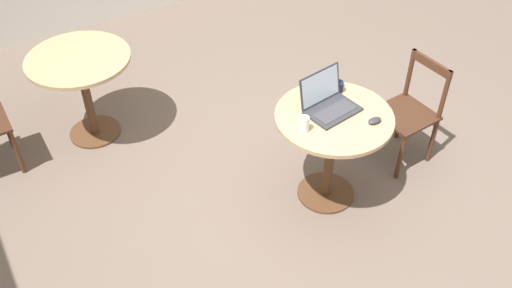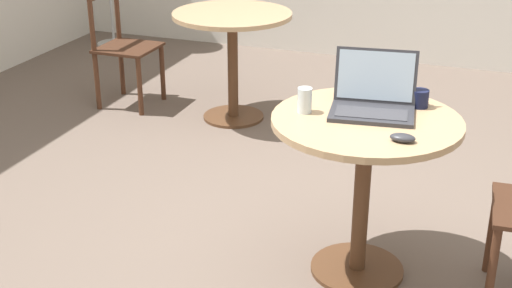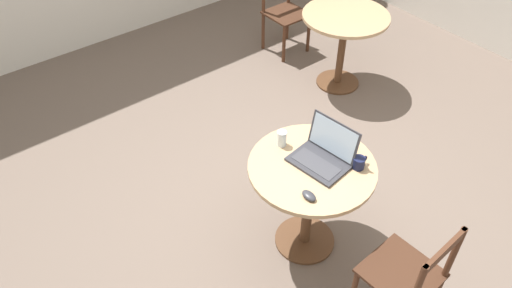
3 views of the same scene
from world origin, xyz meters
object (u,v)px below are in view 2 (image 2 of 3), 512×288
object	(u,v)px
laptop	(373,101)
mug	(420,98)
cafe_table_mid	(232,36)
drinking_glass	(305,100)
chair_mid_back	(123,47)
cafe_table_near	(364,154)
mouse	(403,138)

from	to	relation	value
laptop	mug	distance (m)	0.22
cafe_table_mid	drinking_glass	world-z (taller)	drinking_glass
cafe_table_mid	chair_mid_back	size ratio (longest dim) A/B	0.94
cafe_table_near	chair_mid_back	distance (m)	2.65
mouse	drinking_glass	xyz separation A→B (m)	(0.17, 0.45, 0.04)
cafe_table_mid	laptop	xyz separation A→B (m)	(-1.51, -1.26, 0.21)
cafe_table_near	mug	xyz separation A→B (m)	(0.21, -0.19, 0.20)
mouse	mug	size ratio (longest dim) A/B	0.89
cafe_table_near	laptop	bearing A→B (deg)	-4.80
cafe_table_mid	laptop	size ratio (longest dim) A/B	2.08
chair_mid_back	drinking_glass	xyz separation A→B (m)	(-1.62, -1.84, 0.38)
cafe_table_near	chair_mid_back	xyz separation A→B (m)	(1.59, 2.11, -0.16)
chair_mid_back	mug	distance (m)	2.70
laptop	mug	xyz separation A→B (m)	(0.13, -0.18, -0.01)
mug	drinking_glass	size ratio (longest dim) A/B	1.02
mug	drinking_glass	bearing A→B (deg)	117.86
cafe_table_mid	mouse	size ratio (longest dim) A/B	8.06
mug	drinking_glass	distance (m)	0.51
cafe_table_mid	mug	xyz separation A→B (m)	(-1.38, -1.44, 0.20)
mug	cafe_table_near	bearing A→B (deg)	139.07
mouse	mug	distance (m)	0.41
cafe_table_mid	chair_mid_back	bearing A→B (deg)	89.90
laptop	drinking_glass	bearing A→B (deg)	110.84
laptop	cafe_table_near	bearing A→B (deg)	175.20
cafe_table_near	chair_mid_back	bearing A→B (deg)	52.96
laptop	mouse	world-z (taller)	laptop
cafe_table_near	cafe_table_mid	xyz separation A→B (m)	(1.59, 1.25, 0.00)
cafe_table_mid	drinking_glass	distance (m)	1.91
laptop	drinking_glass	size ratio (longest dim) A/B	3.55
laptop	drinking_glass	xyz separation A→B (m)	(-0.10, 0.27, 0.00)
mug	drinking_glass	world-z (taller)	drinking_glass
cafe_table_near	drinking_glass	size ratio (longest dim) A/B	7.39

